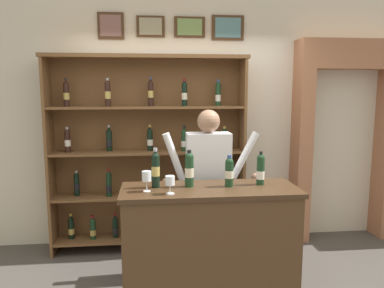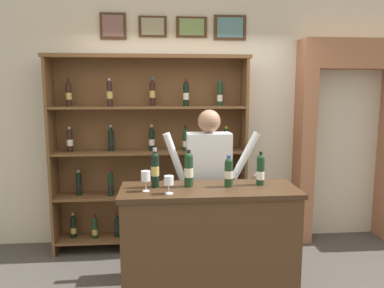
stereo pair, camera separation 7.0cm
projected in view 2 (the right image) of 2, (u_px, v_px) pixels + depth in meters
back_wall at (189, 101)px, 4.49m from camera, size 12.00×0.19×3.42m
wine_shelf at (150, 150)px, 4.24m from camera, size 2.23×0.36×2.22m
archway_doorway at (345, 128)px, 4.56m from camera, size 1.27×0.45×2.43m
tasting_counter at (209, 246)px, 3.20m from camera, size 1.50×0.56×1.03m
shopkeeper at (209, 174)px, 3.62m from camera, size 0.97×0.22×1.66m
tasting_bottle_chianti at (155, 169)px, 3.12m from camera, size 0.07×0.07×0.34m
tasting_bottle_riserva at (189, 169)px, 3.15m from camera, size 0.08×0.08×0.32m
tasting_bottle_grappa at (229, 172)px, 3.15m from camera, size 0.07×0.07×0.27m
tasting_bottle_prosecco at (260, 170)px, 3.21m from camera, size 0.07×0.07×0.29m
wine_glass_left at (169, 182)px, 2.93m from camera, size 0.08×0.08×0.15m
wine_glass_center at (146, 177)px, 3.01m from camera, size 0.08×0.08×0.17m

